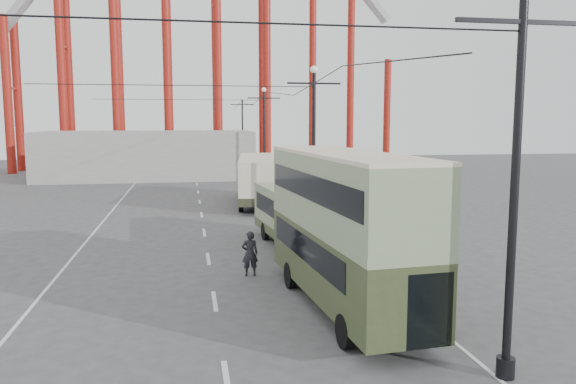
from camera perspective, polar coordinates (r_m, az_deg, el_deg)
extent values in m
plane|color=#444446|center=(16.01, -3.05, -15.24)|extent=(160.00, 160.00, 0.00)
cube|color=silver|center=(34.25, -8.65, -3.11)|extent=(0.15, 82.00, 0.01)
cube|color=silver|center=(35.95, 1.56, -2.54)|extent=(0.12, 120.00, 0.01)
cube|color=silver|center=(35.60, -18.41, -3.01)|extent=(0.12, 120.00, 0.01)
cylinder|color=black|center=(13.92, 22.01, 0.03)|extent=(0.20, 0.20, 9.00)
cylinder|color=black|center=(15.02, 21.21, -16.27)|extent=(0.44, 0.44, 0.50)
cube|color=black|center=(13.99, 22.78, 15.65)|extent=(3.20, 0.10, 0.10)
cylinder|color=black|center=(33.55, 2.62, 4.48)|extent=(0.20, 0.20, 9.00)
cylinder|color=black|center=(34.02, 2.58, -2.69)|extent=(0.44, 0.44, 0.50)
cube|color=black|center=(33.58, 2.66, 10.97)|extent=(3.20, 0.10, 0.10)
sphere|color=white|center=(33.64, 2.66, 12.33)|extent=(0.44, 0.44, 0.44)
cylinder|color=black|center=(55.21, -2.44, 5.57)|extent=(0.20, 0.20, 9.00)
cylinder|color=black|center=(55.49, -2.42, 1.18)|extent=(0.44, 0.44, 0.50)
cube|color=black|center=(55.23, -2.46, 9.51)|extent=(3.20, 0.10, 0.10)
sphere|color=white|center=(55.26, -2.47, 10.34)|extent=(0.44, 0.44, 0.44)
cylinder|color=black|center=(77.06, -4.64, 6.03)|extent=(0.20, 0.20, 9.00)
cylinder|color=black|center=(77.26, -4.61, 2.88)|extent=(0.44, 0.44, 0.50)
cube|color=black|center=(77.07, -4.67, 8.85)|extent=(3.20, 0.10, 0.10)
sphere|color=white|center=(77.10, -4.68, 9.45)|extent=(0.44, 0.44, 0.44)
cylinder|color=maroon|center=(72.62, -26.61, 8.77)|extent=(1.00, 1.00, 18.00)
cylinder|color=maroon|center=(76.46, -25.76, 8.70)|extent=(1.00, 1.00, 18.00)
cylinder|color=maroon|center=(71.50, -22.09, 12.66)|extent=(1.00, 1.00, 27.00)
cylinder|color=maroon|center=(75.41, -21.46, 12.38)|extent=(1.00, 1.00, 27.00)
cylinder|color=maroon|center=(71.17, -17.34, 16.55)|extent=(1.00, 1.00, 36.00)
cylinder|color=maroon|center=(75.09, -16.95, 16.05)|extent=(1.00, 1.00, 36.00)
cylinder|color=maroon|center=(72.97, 2.53, 14.24)|extent=(0.90, 0.90, 30.00)
cylinder|color=maroon|center=(73.84, 6.37, 11.00)|extent=(0.90, 0.90, 22.00)
cylinder|color=maroon|center=(75.25, 10.01, 7.82)|extent=(0.90, 0.90, 14.00)
cube|color=gray|center=(61.94, -14.03, 3.69)|extent=(22.00, 10.00, 5.00)
cube|color=#323E21|center=(18.43, 5.69, -7.06)|extent=(3.15, 9.72, 2.10)
cube|color=black|center=(18.33, 5.71, -5.76)|extent=(3.04, 7.82, 0.86)
cube|color=gray|center=(18.17, 5.74, -3.41)|extent=(3.17, 9.72, 0.29)
cube|color=gray|center=(17.99, 5.79, 0.33)|extent=(3.15, 9.72, 2.10)
cube|color=black|center=(17.98, 5.79, 0.64)|extent=(3.15, 9.15, 0.81)
cube|color=beige|center=(17.89, 5.83, 3.86)|extent=(3.17, 9.72, 0.11)
cylinder|color=black|center=(20.86, 0.25, -8.44)|extent=(0.34, 0.97, 0.96)
cylinder|color=black|center=(21.50, 5.87, -8.00)|extent=(0.34, 0.97, 0.96)
cylinder|color=black|center=(15.67, 5.84, -13.90)|extent=(0.34, 0.97, 0.96)
cylinder|color=black|center=(16.51, 13.06, -12.93)|extent=(0.34, 0.97, 0.96)
cube|color=gray|center=(26.31, 1.33, -2.71)|extent=(3.24, 10.03, 2.15)
cube|color=black|center=(26.25, 1.33, -1.94)|extent=(3.17, 8.97, 0.85)
cube|color=#323E21|center=(26.47, 1.32, -4.53)|extent=(3.27, 10.04, 0.45)
cube|color=gray|center=(26.14, 1.34, -0.24)|extent=(3.26, 10.03, 0.14)
cylinder|color=black|center=(28.88, -2.25, -4.08)|extent=(0.34, 0.92, 0.90)
cylinder|color=black|center=(29.42, 1.59, -3.87)|extent=(0.34, 0.92, 0.90)
cylinder|color=black|center=(23.32, 1.24, -6.83)|extent=(0.34, 0.92, 0.90)
cylinder|color=black|center=(23.98, 5.89, -6.47)|extent=(0.34, 0.92, 0.90)
cube|color=beige|center=(41.40, -2.98, 1.47)|extent=(4.03, 11.40, 2.68)
cube|color=black|center=(41.35, -2.98, 2.08)|extent=(3.92, 10.07, 1.06)
cube|color=#323E21|center=(41.52, -2.97, 0.01)|extent=(4.06, 11.40, 0.56)
cube|color=beige|center=(41.28, -2.99, 3.44)|extent=(4.05, 11.40, 0.18)
cylinder|color=black|center=(44.44, -4.64, 0.04)|extent=(0.44, 1.14, 1.12)
cylinder|color=black|center=(44.47, -1.39, 0.07)|extent=(0.44, 1.14, 1.12)
cylinder|color=black|center=(38.25, -4.79, -1.13)|extent=(0.44, 1.14, 1.12)
cylinder|color=black|center=(38.28, -1.01, -1.10)|extent=(0.44, 1.14, 1.12)
imported|color=black|center=(22.39, -3.89, -6.25)|extent=(0.67, 0.45, 1.80)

